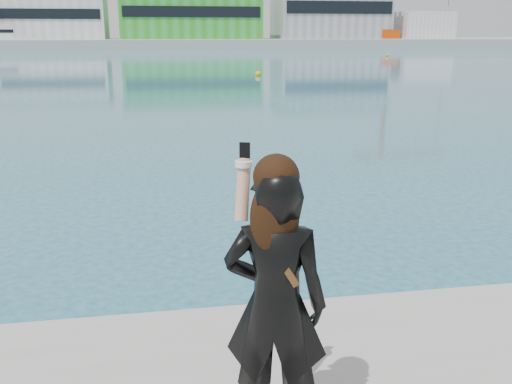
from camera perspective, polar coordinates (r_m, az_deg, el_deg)
The scene contains 9 objects.
far_quay at distance 134.01m, azimuth -10.12°, elevation 14.42°, with size 320.00×40.00×2.00m, color #9E9E99.
warehouse_white at distance 133.76m, azimuth -20.09°, elevation 16.22°, with size 24.48×15.35×9.50m.
warehouse_green at distance 132.29m, azimuth -6.62°, elevation 17.26°, with size 30.60×16.36×10.50m.
warehouse_grey_right at distance 138.10m, azimuth 7.39°, elevation 17.58°, with size 25.50×15.35×12.50m.
ancillary_shed at distance 144.20m, azimuth 16.30°, elevation 15.72°, with size 12.00×10.00×6.00m, color silver.
flagpole_right at distance 127.03m, azimuth 0.24°, elevation 17.10°, with size 1.28×0.16×8.00m.
buoy_near at distance 87.55m, azimuth 12.98°, elevation 13.08°, with size 0.50×0.50×0.50m, color #E5AC0C.
buoy_extra at distance 46.47m, azimuth 0.21°, elevation 11.53°, with size 0.50×0.50×0.50m, color #E5AC0C.
woman at distance 3.61m, azimuth 1.93°, elevation -10.48°, with size 0.76×0.62×1.90m.
Camera 1 is at (-0.41, -3.98, 3.35)m, focal length 40.00 mm.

